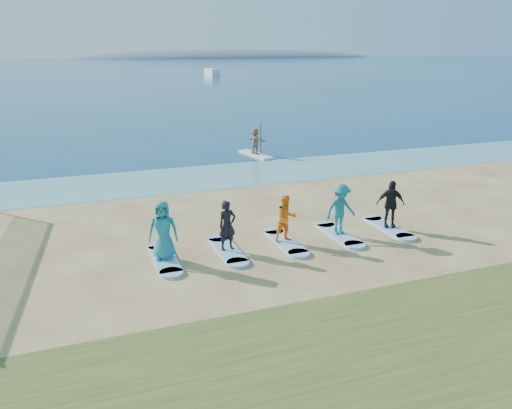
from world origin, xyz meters
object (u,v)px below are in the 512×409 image
object	(u,v)px
student_3	(340,209)
surfboard_4	(388,228)
paddleboard	(255,155)
boat_offshore_b	(212,76)
student_2	(286,219)
surfboard_1	(228,250)
student_1	(227,225)
surfboard_3	(339,235)
surfboard_2	(286,242)
student_0	(163,230)
paddleboarder	(255,141)
student_4	(390,204)
surfboard_0	(165,259)

from	to	relation	value
student_3	surfboard_4	size ratio (longest dim) A/B	0.81
paddleboard	boat_offshore_b	size ratio (longest dim) A/B	0.56
boat_offshore_b	student_2	xyz separation A→B (m)	(-25.43, -100.49, 0.89)
boat_offshore_b	surfboard_1	distance (m)	104.18
student_1	surfboard_4	distance (m)	6.17
student_2	surfboard_3	world-z (taller)	student_2
paddleboard	student_3	world-z (taller)	student_3
surfboard_2	paddleboard	bearing A→B (deg)	73.74
student_0	surfboard_2	distance (m)	4.19
surfboard_1	surfboard_4	distance (m)	6.11
paddleboarder	student_2	bearing A→B (deg)	147.17
boat_offshore_b	surfboard_4	world-z (taller)	boat_offshore_b
surfboard_2	student_4	xyz separation A→B (m)	(4.08, 0.00, 0.90)
boat_offshore_b	student_2	world-z (taller)	student_2
boat_offshore_b	surfboard_2	xyz separation A→B (m)	(-25.43, -100.49, 0.04)
surfboard_1	student_4	distance (m)	6.18
boat_offshore_b	student_1	size ratio (longest dim) A/B	3.32
paddleboarder	student_0	distance (m)	15.90
student_2	surfboard_2	bearing A→B (deg)	0.00
student_4	surfboard_1	bearing A→B (deg)	-159.25
surfboard_1	student_2	distance (m)	2.20
boat_offshore_b	paddleboarder	bearing A→B (deg)	-109.17
boat_offshore_b	student_2	bearing A→B (deg)	-109.50
surfboard_3	paddleboarder	bearing A→B (deg)	81.87
paddleboard	student_2	bearing A→B (deg)	-117.04
surfboard_3	surfboard_4	bearing A→B (deg)	0.00
paddleboard	surfboard_2	xyz separation A→B (m)	(-4.00, -13.70, -0.01)
paddleboarder	student_2	distance (m)	14.27
paddleboarder	student_1	bearing A→B (deg)	139.66
paddleboarder	surfboard_2	bearing A→B (deg)	147.17
student_2	student_3	xyz separation A→B (m)	(2.04, 0.00, 0.10)
surfboard_2	student_3	bearing A→B (deg)	0.00
surfboard_0	surfboard_1	xyz separation A→B (m)	(2.04, 0.00, 0.00)
student_1	paddleboard	bearing A→B (deg)	56.99
surfboard_3	surfboard_1	bearing A→B (deg)	180.00
surfboard_4	student_2	bearing A→B (deg)	180.00
surfboard_3	surfboard_0	bearing A→B (deg)	180.00
student_1	surfboard_2	size ratio (longest dim) A/B	0.74
student_0	surfboard_2	world-z (taller)	student_0
surfboard_0	surfboard_4	size ratio (longest dim) A/B	1.00
student_0	boat_offshore_b	bearing A→B (deg)	88.80
surfboard_2	student_4	world-z (taller)	student_4
boat_offshore_b	student_3	distance (m)	103.18
paddleboarder	student_0	bearing A→B (deg)	132.92
student_0	paddleboard	bearing A→B (deg)	74.66
surfboard_1	student_1	distance (m)	0.86
paddleboard	student_3	size ratio (longest dim) A/B	1.68
surfboard_0	student_4	bearing A→B (deg)	0.00
student_1	surfboard_4	bearing A→B (deg)	-9.24
student_0	student_4	world-z (taller)	student_0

